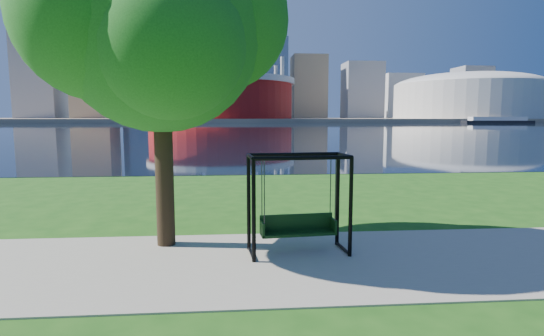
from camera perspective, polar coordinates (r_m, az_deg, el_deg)
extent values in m
plane|color=#1E5114|center=(8.85, -0.39, -11.61)|extent=(900.00, 900.00, 0.00)
cube|color=#9E937F|center=(8.37, -0.13, -12.59)|extent=(120.00, 4.00, 0.03)
cube|color=black|center=(110.41, -4.32, 5.39)|extent=(900.00, 180.00, 0.02)
cube|color=#937F60|center=(314.38, -4.54, 6.51)|extent=(900.00, 228.00, 2.00)
cylinder|color=maroon|center=(243.77, -6.91, 9.21)|extent=(80.00, 80.00, 22.00)
cylinder|color=silver|center=(244.35, -6.95, 11.43)|extent=(83.00, 83.00, 3.00)
cylinder|color=silver|center=(263.86, 0.51, 10.16)|extent=(2.00, 2.00, 32.00)
cylinder|color=silver|center=(266.19, -13.97, 9.93)|extent=(2.00, 2.00, 32.00)
cylinder|color=silver|center=(228.83, -15.52, 10.42)|extent=(2.00, 2.00, 32.00)
cylinder|color=silver|center=(226.11, 1.38, 10.71)|extent=(2.00, 2.00, 32.00)
cylinder|color=beige|center=(278.76, 24.76, 8.13)|extent=(84.00, 84.00, 20.00)
ellipsoid|color=beige|center=(279.20, 24.85, 9.97)|extent=(84.00, 84.00, 15.12)
cube|color=gray|center=(348.86, -28.73, 11.00)|extent=(28.00, 28.00, 62.00)
cube|color=#998466|center=(326.86, -22.99, 13.92)|extent=(26.00, 26.00, 88.00)
cube|color=slate|center=(343.70, -16.76, 14.38)|extent=(30.00, 24.00, 95.00)
cube|color=gray|center=(317.79, -12.03, 13.07)|extent=(24.00, 24.00, 72.00)
cube|color=silver|center=(345.73, -6.32, 13.33)|extent=(32.00, 28.00, 80.00)
cube|color=slate|center=(320.64, -0.02, 11.90)|extent=(22.00, 22.00, 58.00)
cube|color=#998466|center=(338.77, 4.92, 10.76)|extent=(26.00, 26.00, 48.00)
cube|color=gray|center=(337.82, 12.02, 10.14)|extent=(28.00, 24.00, 42.00)
cube|color=silver|center=(374.23, 16.85, 9.20)|extent=(30.00, 26.00, 36.00)
cube|color=gray|center=(377.69, 25.16, 9.13)|extent=(24.00, 24.00, 40.00)
cube|color=#998466|center=(411.14, 28.98, 8.13)|extent=(26.00, 26.00, 32.00)
cylinder|color=black|center=(8.11, -2.47, -5.91)|extent=(0.09, 0.09, 2.03)
cylinder|color=black|center=(8.57, 10.53, -5.31)|extent=(0.09, 0.09, 2.03)
cylinder|color=black|center=(8.87, -3.15, -4.79)|extent=(0.09, 0.09, 2.03)
cylinder|color=black|center=(9.30, 8.82, -4.32)|extent=(0.09, 0.09, 2.03)
cylinder|color=black|center=(8.13, 4.28, 1.35)|extent=(1.94, 0.26, 0.08)
cylinder|color=black|center=(8.89, 3.02, 1.83)|extent=(1.94, 0.26, 0.08)
cylinder|color=black|center=(8.34, -2.87, 1.50)|extent=(0.15, 0.80, 0.08)
cylinder|color=black|center=(8.74, -2.79, -11.38)|extent=(0.14, 0.80, 0.06)
cylinder|color=black|center=(8.79, 9.77, 1.68)|extent=(0.15, 0.80, 0.08)
cylinder|color=black|center=(9.17, 9.52, -10.58)|extent=(0.14, 0.80, 0.06)
cube|color=black|center=(8.80, 3.54, -8.74)|extent=(1.57, 0.54, 0.05)
cube|color=black|center=(8.91, 3.29, -7.24)|extent=(1.54, 0.19, 0.33)
cube|color=black|center=(8.63, -1.31, -8.19)|extent=(0.08, 0.40, 0.30)
cube|color=black|center=(8.97, 8.22, -7.68)|extent=(0.08, 0.40, 0.30)
cylinder|color=#323237|center=(8.30, -1.04, -3.27)|extent=(0.02, 0.02, 1.28)
cylinder|color=#323237|center=(8.65, 8.53, -2.94)|extent=(0.02, 0.02, 1.28)
cylinder|color=#323237|center=(8.62, -1.38, -2.90)|extent=(0.02, 0.02, 1.28)
cylinder|color=#323237|center=(8.95, 7.87, -2.60)|extent=(0.02, 0.02, 1.28)
cylinder|color=black|center=(9.37, -14.33, 1.38)|extent=(0.39, 0.39, 3.89)
sphere|color=#1D5A1A|center=(9.50, -14.83, 17.52)|extent=(4.24, 4.24, 4.24)
sphere|color=#1D5A1A|center=(9.97, -7.42, 19.24)|extent=(3.18, 3.18, 3.18)
sphere|color=#1D5A1A|center=(9.43, -21.96, 18.43)|extent=(3.36, 3.36, 3.36)
sphere|color=#1D5A1A|center=(8.42, -13.48, 15.91)|extent=(2.83, 2.83, 2.83)
sphere|color=#1D5A1A|center=(10.76, -16.86, 20.01)|extent=(3.01, 3.01, 3.01)
cube|color=black|center=(221.60, 28.00, 5.50)|extent=(30.70, 12.33, 1.19)
cube|color=white|center=(221.59, 28.02, 5.88)|extent=(24.58, 9.97, 1.79)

